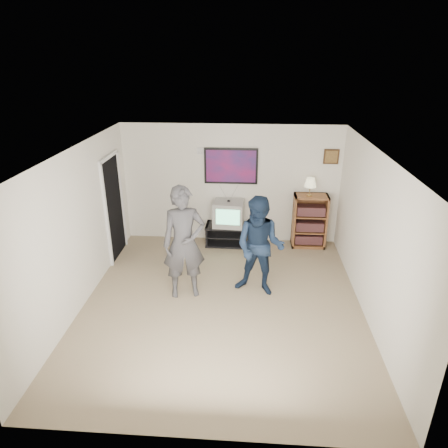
# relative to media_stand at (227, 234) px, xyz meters

# --- Properties ---
(room_shell) EXTENTS (4.51, 5.00, 2.51)m
(room_shell) POSITION_rel_media_stand_xyz_m (0.06, -1.88, 1.03)
(room_shell) COLOR #736349
(room_shell) RESTS_ON ground
(media_stand) EXTENTS (0.90, 0.51, 0.45)m
(media_stand) POSITION_rel_media_stand_xyz_m (0.00, 0.00, 0.00)
(media_stand) COLOR black
(media_stand) RESTS_ON room_shell
(crt_television) EXTENTS (0.65, 0.56, 0.52)m
(crt_television) POSITION_rel_media_stand_xyz_m (0.03, 0.00, 0.48)
(crt_television) COLOR #979792
(crt_television) RESTS_ON media_stand
(bookshelf) EXTENTS (0.69, 0.39, 1.13)m
(bookshelf) POSITION_rel_media_stand_xyz_m (1.71, 0.05, 0.34)
(bookshelf) COLOR #58311A
(bookshelf) RESTS_ON room_shell
(table_lamp) EXTENTS (0.24, 0.24, 0.38)m
(table_lamp) POSITION_rel_media_stand_xyz_m (1.66, 0.01, 1.09)
(table_lamp) COLOR beige
(table_lamp) RESTS_ON bookshelf
(person_tall) EXTENTS (0.79, 0.62, 1.91)m
(person_tall) POSITION_rel_media_stand_xyz_m (-0.58, -1.96, 0.73)
(person_tall) COLOR #3A393C
(person_tall) RESTS_ON room_shell
(person_short) EXTENTS (0.98, 0.85, 1.72)m
(person_short) POSITION_rel_media_stand_xyz_m (0.65, -1.82, 0.63)
(person_short) COLOR #142238
(person_short) RESTS_ON room_shell
(controller_left) EXTENTS (0.04, 0.12, 0.04)m
(controller_left) POSITION_rel_media_stand_xyz_m (-0.59, -1.73, 0.92)
(controller_left) COLOR white
(controller_left) RESTS_ON person_tall
(controller_right) EXTENTS (0.04, 0.11, 0.03)m
(controller_right) POSITION_rel_media_stand_xyz_m (0.67, -1.55, 0.87)
(controller_right) COLOR white
(controller_right) RESTS_ON person_short
(poster) EXTENTS (1.10, 0.03, 0.75)m
(poster) POSITION_rel_media_stand_xyz_m (0.06, 0.25, 1.43)
(poster) COLOR black
(poster) RESTS_ON room_shell
(air_vent) EXTENTS (0.28, 0.02, 0.14)m
(air_vent) POSITION_rel_media_stand_xyz_m (-0.49, 0.25, 1.73)
(air_vent) COLOR white
(air_vent) RESTS_ON room_shell
(small_picture) EXTENTS (0.30, 0.03, 0.30)m
(small_picture) POSITION_rel_media_stand_xyz_m (2.06, 0.25, 1.66)
(small_picture) COLOR #311C0F
(small_picture) RESTS_ON room_shell
(doorway) EXTENTS (0.03, 0.85, 2.00)m
(doorway) POSITION_rel_media_stand_xyz_m (-2.18, -0.63, 0.78)
(doorway) COLOR black
(doorway) RESTS_ON room_shell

